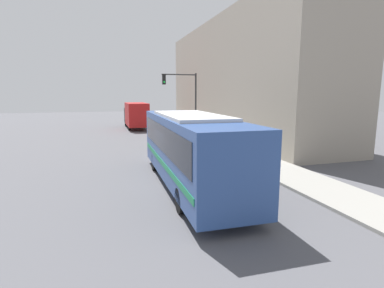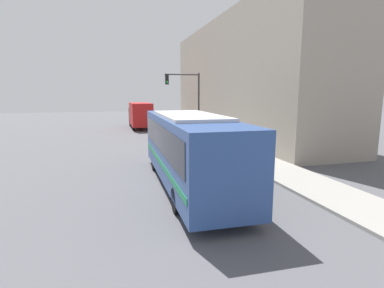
# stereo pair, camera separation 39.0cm
# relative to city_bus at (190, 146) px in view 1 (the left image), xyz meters

# --- Properties ---
(ground_plane) EXTENTS (120.00, 120.00, 0.00)m
(ground_plane) POSITION_rel_city_bus_xyz_m (-0.45, 0.84, -1.90)
(ground_plane) COLOR #515156
(sidewalk) EXTENTS (2.78, 70.00, 0.13)m
(sidewalk) POSITION_rel_city_bus_xyz_m (5.45, 20.84, -1.83)
(sidewalk) COLOR gray
(sidewalk) RESTS_ON ground_plane
(building_facade) EXTENTS (6.00, 28.18, 11.31)m
(building_facade) POSITION_rel_city_bus_xyz_m (9.84, 15.94, 3.76)
(building_facade) COLOR #9E9384
(building_facade) RESTS_ON ground_plane
(city_bus) EXTENTS (2.83, 10.70, 3.31)m
(city_bus) POSITION_rel_city_bus_xyz_m (0.00, 0.00, 0.00)
(city_bus) COLOR #2D4C8C
(city_bus) RESTS_ON ground_plane
(delivery_truck) EXTENTS (2.30, 7.75, 3.10)m
(delivery_truck) POSITION_rel_city_bus_xyz_m (0.30, 24.11, -0.21)
(delivery_truck) COLOR #B21919
(delivery_truck) RESTS_ON ground_plane
(fire_hydrant) EXTENTS (0.20, 0.27, 0.76)m
(fire_hydrant) POSITION_rel_city_bus_xyz_m (4.65, 3.28, -1.38)
(fire_hydrant) COLOR gold
(fire_hydrant) RESTS_ON sidewalk
(traffic_light_pole) EXTENTS (3.28, 0.35, 5.93)m
(traffic_light_pole) POSITION_rel_city_bus_xyz_m (3.75, 14.26, 2.26)
(traffic_light_pole) COLOR #2D2D2D
(traffic_light_pole) RESTS_ON sidewalk
(parking_meter) EXTENTS (0.14, 0.14, 1.41)m
(parking_meter) POSITION_rel_city_bus_xyz_m (4.65, 9.85, -0.81)
(parking_meter) COLOR #2D2D2D
(parking_meter) RESTS_ON sidewalk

